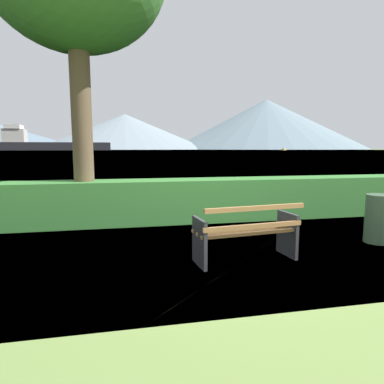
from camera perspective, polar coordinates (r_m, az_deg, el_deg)
name	(u,v)px	position (r m, az deg, el deg)	size (l,w,h in m)	color
ground_plane	(244,260)	(5.06, 9.04, -11.50)	(1400.00, 1400.00, 0.00)	olive
water_surface	(126,150)	(312.88, -11.33, 7.12)	(620.00, 620.00, 0.00)	#6B8EA3
park_bench	(247,233)	(4.89, 9.45, -7.05)	(1.57, 0.74, 0.87)	#A0703F
hedge_row	(201,200)	(7.58, 1.63, -1.33)	(11.05, 0.87, 0.95)	#387A33
trash_bin	(378,219)	(6.63, 29.56, -4.04)	(0.44, 0.44, 0.85)	#385138
cargo_ship_large	(45,143)	(306.68, -24.18, 7.69)	(93.88, 18.13, 20.79)	#232328
fishing_boat_near	(284,149)	(295.20, 15.66, 7.11)	(5.89, 4.97, 2.02)	gold
distant_hills	(112,128)	(567.88, -13.62, 10.73)	(887.13, 415.56, 86.03)	slate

